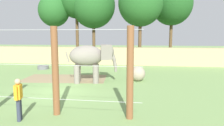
{
  "coord_description": "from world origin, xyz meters",
  "views": [
    {
      "loc": [
        4.89,
        -11.46,
        3.3
      ],
      "look_at": [
        2.85,
        2.79,
        1.4
      ],
      "focal_mm": 33.2,
      "sensor_mm": 36.0,
      "label": 1
    }
  ],
  "objects": [
    {
      "name": "tree_far_left",
      "position": [
        -7.82,
        17.83,
        6.9
      ],
      "size": [
        4.47,
        4.47,
        9.29
      ],
      "color": "brown",
      "rests_on": "ground"
    },
    {
      "name": "dirt_patch",
      "position": [
        -0.97,
        3.69,
        0.0
      ],
      "size": [
        6.57,
        3.82,
        0.01
      ],
      "primitive_type": "cube",
      "rotation": [
        0.0,
        0.0,
        0.09
      ],
      "color": "#937F5B",
      "rests_on": "ground"
    },
    {
      "name": "tree_behind_wall",
      "position": [
        4.65,
        16.16,
        7.46
      ],
      "size": [
        5.74,
        5.74,
        10.5
      ],
      "color": "brown",
      "rests_on": "ground"
    },
    {
      "name": "zookeeper",
      "position": [
        0.21,
        -4.3,
        0.93
      ],
      "size": [
        0.32,
        0.57,
        1.67
      ],
      "color": "#33384C",
      "rests_on": "ground"
    },
    {
      "name": "ground_plane",
      "position": [
        0.0,
        0.0,
        0.0
      ],
      "size": [
        120.0,
        120.0,
        0.0
      ],
      "primitive_type": "plane",
      "color": "#759956"
    },
    {
      "name": "cable_fence",
      "position": [
        -0.06,
        -3.48,
        1.85
      ],
      "size": [
        9.92,
        0.28,
        3.69
      ],
      "color": "brown",
      "rests_on": "ground"
    },
    {
      "name": "tree_far_right",
      "position": [
        9.09,
        19.9,
        7.79
      ],
      "size": [
        5.8,
        5.8,
        10.86
      ],
      "color": "brown",
      "rests_on": "ground"
    },
    {
      "name": "elephant",
      "position": [
        1.33,
        2.68,
        1.78
      ],
      "size": [
        3.6,
        1.79,
        2.69
      ],
      "color": "gray",
      "rests_on": "ground"
    },
    {
      "name": "enrichment_ball",
      "position": [
        4.65,
        3.57,
        0.55
      ],
      "size": [
        1.09,
        1.09,
        1.09
      ],
      "primitive_type": "sphere",
      "color": "gray",
      "rests_on": "ground"
    },
    {
      "name": "tree_left_of_centre",
      "position": [
        -4.58,
        18.41,
        8.17
      ],
      "size": [
        4.66,
        4.66,
        10.68
      ],
      "color": "brown",
      "rests_on": "ground"
    },
    {
      "name": "embankment_wall",
      "position": [
        0.0,
        12.48,
        0.97
      ],
      "size": [
        36.0,
        1.8,
        1.94
      ],
      "primitive_type": "cube",
      "color": "tan",
      "rests_on": "ground"
    },
    {
      "name": "water_tub",
      "position": [
        -4.81,
        7.76,
        0.18
      ],
      "size": [
        1.1,
        1.1,
        0.35
      ],
      "color": "slate",
      "rests_on": "ground"
    },
    {
      "name": "tree_right_of_centre",
      "position": [
        -2.09,
        18.47,
        7.61
      ],
      "size": [
        6.23,
        6.23,
        10.9
      ],
      "color": "brown",
      "rests_on": "ground"
    }
  ]
}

